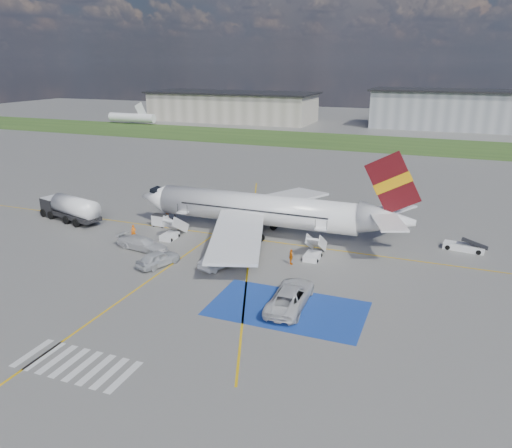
% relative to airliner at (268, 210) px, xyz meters
% --- Properties ---
extents(ground, '(400.00, 400.00, 0.00)m').
position_rel_airliner_xyz_m(ground, '(-1.51, -14.00, -3.39)').
color(ground, '#60605E').
rests_on(ground, ground).
extents(grass_strip, '(400.00, 30.00, 0.01)m').
position_rel_airliner_xyz_m(grass_strip, '(-1.51, 81.00, -3.39)').
color(grass_strip, '#2D4C1E').
rests_on(grass_strip, ground).
extents(taxiway_line_main, '(120.00, 0.20, 0.01)m').
position_rel_airliner_xyz_m(taxiway_line_main, '(-1.51, -2.00, -3.39)').
color(taxiway_line_main, gold).
rests_on(taxiway_line_main, ground).
extents(taxiway_line_cross, '(0.20, 60.00, 0.01)m').
position_rel_airliner_xyz_m(taxiway_line_cross, '(-6.51, -24.00, -3.39)').
color(taxiway_line_cross, gold).
rests_on(taxiway_line_cross, ground).
extents(taxiway_line_diag, '(20.71, 56.45, 0.01)m').
position_rel_airliner_xyz_m(taxiway_line_diag, '(-1.51, -2.00, -3.39)').
color(taxiway_line_diag, gold).
rests_on(taxiway_line_diag, ground).
extents(staging_box, '(14.00, 8.00, 0.01)m').
position_rel_airliner_xyz_m(staging_box, '(8.49, -18.00, -3.39)').
color(staging_box, '#193A97').
rests_on(staging_box, ground).
extents(crosswalk, '(9.00, 4.00, 0.01)m').
position_rel_airliner_xyz_m(crosswalk, '(-3.31, -32.00, -3.39)').
color(crosswalk, silver).
rests_on(crosswalk, ground).
extents(terminal_west, '(60.00, 22.00, 10.00)m').
position_rel_airliner_xyz_m(terminal_west, '(-56.51, 116.00, 1.61)').
color(terminal_west, '#9D9787').
rests_on(terminal_west, ground).
extents(terminal_centre, '(48.00, 18.00, 12.00)m').
position_rel_airliner_xyz_m(terminal_centre, '(18.49, 121.00, 2.61)').
color(terminal_centre, gray).
rests_on(terminal_centre, ground).
extents(airliner, '(36.81, 32.95, 11.92)m').
position_rel_airliner_xyz_m(airliner, '(0.00, 0.00, 0.00)').
color(airliner, white).
rests_on(airliner, ground).
extents(airstairs_fwd, '(1.90, 5.20, 3.60)m').
position_rel_airliner_xyz_m(airstairs_fwd, '(-11.01, -5.30, -2.77)').
color(airstairs_fwd, white).
rests_on(airstairs_fwd, ground).
extents(airstairs_aft, '(1.90, 5.20, 3.60)m').
position_rel_airliner_xyz_m(airstairs_aft, '(7.49, -5.30, -2.77)').
color(airstairs_aft, white).
rests_on(airstairs_aft, ground).
extents(fuel_tanker, '(10.95, 5.50, 3.62)m').
position_rel_airliner_xyz_m(fuel_tanker, '(-27.72, -4.18, -1.87)').
color(fuel_tanker, black).
rests_on(fuel_tanker, ground).
extents(gpu_cart, '(2.06, 1.41, 1.66)m').
position_rel_airliner_xyz_m(gpu_cart, '(-14.82, -1.77, -2.65)').
color(gpu_cart, white).
rests_on(gpu_cart, ground).
extents(belt_loader, '(5.01, 2.29, 1.46)m').
position_rel_airliner_xyz_m(belt_loader, '(23.45, 3.53, -3.03)').
color(belt_loader, white).
rests_on(belt_loader, ground).
extents(car_silver_a, '(3.59, 5.43, 1.72)m').
position_rel_airliner_xyz_m(car_silver_a, '(-7.66, -13.68, -2.53)').
color(car_silver_a, '#BABDC2').
rests_on(car_silver_a, ground).
extents(car_silver_b, '(3.17, 5.30, 1.65)m').
position_rel_airliner_xyz_m(car_silver_b, '(-1.29, -11.63, -2.57)').
color(car_silver_b, '#AAACB1').
rests_on(car_silver_b, ground).
extents(van_white_a, '(3.29, 6.65, 2.45)m').
position_rel_airliner_xyz_m(van_white_a, '(8.54, -17.19, -2.17)').
color(van_white_a, silver).
rests_on(van_white_a, ground).
extents(van_white_b, '(5.60, 3.05, 2.08)m').
position_rel_airliner_xyz_m(van_white_b, '(-12.00, -10.16, -2.35)').
color(van_white_b, silver).
rests_on(van_white_b, ground).
extents(crew_fwd, '(0.78, 0.62, 1.86)m').
position_rel_airliner_xyz_m(crew_fwd, '(-15.14, -7.41, -2.46)').
color(crew_fwd, orange).
rests_on(crew_fwd, ground).
extents(crew_nose, '(0.96, 1.05, 1.73)m').
position_rel_airliner_xyz_m(crew_nose, '(-14.80, -0.07, -2.53)').
color(crew_nose, orange).
rests_on(crew_nose, ground).
extents(crew_aft, '(0.90, 1.10, 1.75)m').
position_rel_airliner_xyz_m(crew_aft, '(5.69, -8.01, -2.52)').
color(crew_aft, orange).
rests_on(crew_aft, ground).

